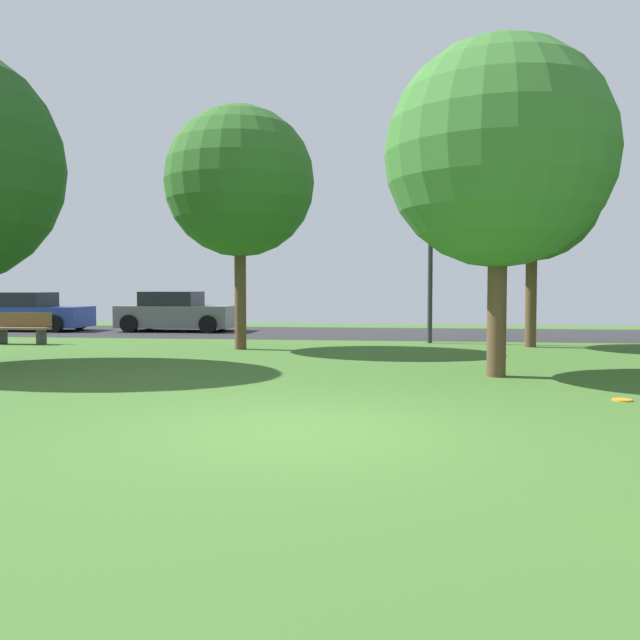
{
  "coord_description": "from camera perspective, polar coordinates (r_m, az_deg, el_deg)",
  "views": [
    {
      "loc": [
        1.24,
        -7.48,
        1.64
      ],
      "look_at": [
        0.0,
        2.26,
        1.15
      ],
      "focal_mm": 37.57,
      "sensor_mm": 36.0,
      "label": 1
    }
  ],
  "objects": [
    {
      "name": "maple_tree_far",
      "position": [
        17.83,
        -6.86,
        11.59
      ],
      "size": [
        3.89,
        3.89,
        6.31
      ],
      "color": "brown",
      "rests_on": "ground_plane"
    },
    {
      "name": "parked_car_grey",
      "position": [
        25.15,
        -12.15,
        0.59
      ],
      "size": [
        4.14,
        2.11,
        1.46
      ],
      "color": "slate",
      "rests_on": "ground_plane"
    },
    {
      "name": "road_strip",
      "position": [
        23.57,
        4.21,
        -1.13
      ],
      "size": [
        44.0,
        6.4,
        0.01
      ],
      "primitive_type": "cube",
      "color": "#28282B",
      "rests_on": "ground_plane"
    },
    {
      "name": "parked_car_blue",
      "position": [
        27.23,
        -23.82,
        0.55
      ],
      "size": [
        4.6,
        2.03,
        1.43
      ],
      "color": "#233893",
      "rests_on": "ground_plane"
    },
    {
      "name": "ground_plane",
      "position": [
        7.75,
        -2.13,
        -9.37
      ],
      "size": [
        44.0,
        44.0,
        0.0
      ],
      "primitive_type": "plane",
      "color": "#3D6628"
    },
    {
      "name": "maple_tree_near",
      "position": [
        12.81,
        14.99,
        13.5
      ],
      "size": [
        4.11,
        4.11,
        6.1
      ],
      "color": "brown",
      "rests_on": "ground_plane"
    },
    {
      "name": "street_lamp_post",
      "position": [
        19.7,
        9.38,
        4.59
      ],
      "size": [
        0.14,
        0.14,
        4.5
      ],
      "primitive_type": "cylinder",
      "color": "#2D2D33",
      "rests_on": "ground_plane"
    },
    {
      "name": "frisbee_disc",
      "position": [
        10.62,
        24.34,
        -6.22
      ],
      "size": [
        0.27,
        0.27,
        0.03
      ],
      "primitive_type": "cylinder",
      "color": "orange",
      "rests_on": "ground_plane"
    },
    {
      "name": "oak_tree_left",
      "position": [
        19.2,
        17.66,
        10.16
      ],
      "size": [
        3.62,
        3.62,
        5.95
      ],
      "color": "brown",
      "rests_on": "ground_plane"
    },
    {
      "name": "park_bench",
      "position": [
        20.89,
        -23.99,
        -0.62
      ],
      "size": [
        1.6,
        0.45,
        0.9
      ],
      "rotation": [
        0.0,
        0.0,
        3.14
      ],
      "color": "brown",
      "rests_on": "ground_plane"
    }
  ]
}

